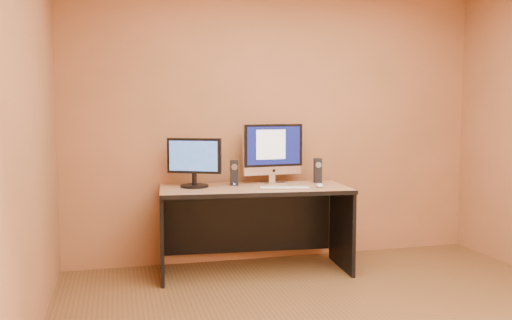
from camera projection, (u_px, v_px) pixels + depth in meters
name	position (u px, v px, depth m)	size (l,w,h in m)	color
walls	(376.00, 130.00, 3.23)	(4.00, 4.00, 2.60)	#AB6845
desk	(255.00, 230.00, 4.74)	(1.63, 0.71, 0.75)	#A87D54
imac	(274.00, 153.00, 4.95)	(0.58, 0.21, 0.56)	silver
second_monitor	(194.00, 163.00, 4.69)	(0.49, 0.24, 0.43)	black
speaker_left	(234.00, 173.00, 4.82)	(0.07, 0.07, 0.22)	black
speaker_right	(318.00, 171.00, 5.01)	(0.07, 0.07, 0.22)	black
keyboard	(284.00, 188.00, 4.60)	(0.44, 0.12, 0.02)	#B0AFB4
mouse	(320.00, 185.00, 4.69)	(0.06, 0.10, 0.04)	white
cable_a	(275.00, 181.00, 5.08)	(0.01, 0.01, 0.22)	black
cable_b	(270.00, 182.00, 5.04)	(0.01, 0.01, 0.18)	black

